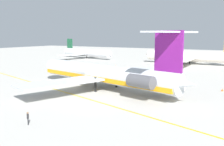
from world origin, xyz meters
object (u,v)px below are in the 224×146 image
Objects in this scene: ground_crew_near_nose at (28,117)px; airliner_far_left at (88,53)px; airliner_mid_left at (187,56)px; ground_crew_near_tail at (116,67)px; safety_cone_nose at (222,90)px; main_jetliner at (106,74)px.

airliner_far_left is at bearing 82.68° from ground_crew_near_nose.
ground_crew_near_tail is (-14.51, -30.00, -1.91)m from airliner_mid_left.
airliner_mid_left is at bearing 112.49° from safety_cone_nose.
safety_cone_nose is at bearing 23.03° from ground_crew_near_nose.
airliner_far_left is at bearing 145.25° from safety_cone_nose.
airliner_mid_left is 49.09m from safety_cone_nose.
ground_crew_near_tail is at bearing -32.16° from airliner_far_left.
ground_crew_near_nose is (2.71, -23.13, -2.20)m from main_jetliner.
ground_crew_near_tail is (-14.98, 48.77, 0.11)m from ground_crew_near_nose.
airliner_far_left is 18.41× the size of ground_crew_near_nose.
ground_crew_near_nose is 38.16m from safety_cone_nose.
ground_crew_near_nose is at bearing -48.15° from airliner_far_left.
ground_crew_near_tail is (32.67, -30.45, -1.54)m from airliner_far_left.
ground_crew_near_nose is at bearing -118.62° from safety_cone_nose.
airliner_mid_left reaches higher than ground_crew_near_tail.
ground_crew_near_tail is (-12.27, 25.64, -2.10)m from main_jetliner.
ground_crew_near_nose is 3.02× the size of safety_cone_nose.
main_jetliner is 24.42× the size of ground_crew_near_nose.
ground_crew_near_tail is 36.61m from safety_cone_nose.
airliner_mid_left is 33.38m from ground_crew_near_tail.
main_jetliner is 23.39m from ground_crew_near_nose.
airliner_mid_left is at bearing 48.23° from ground_crew_near_tail.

